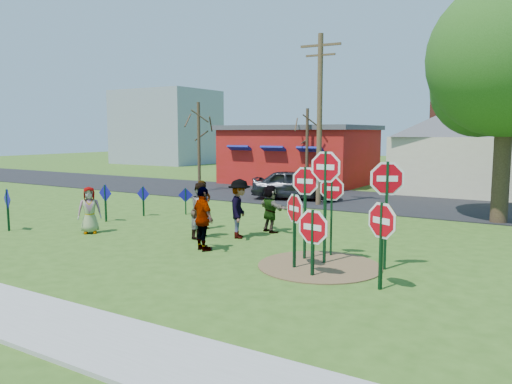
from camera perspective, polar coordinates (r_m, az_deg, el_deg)
ground at (r=16.23m, az=-5.95°, el=-5.46°), size 120.00×120.00×0.00m
road at (r=26.18m, az=9.47°, el=-0.77°), size 120.00×7.50×0.04m
dirt_patch at (r=13.14m, az=7.28°, el=-8.36°), size 3.20×3.20×0.03m
red_building at (r=34.16m, az=5.03°, el=4.33°), size 9.40×7.69×3.90m
cream_house at (r=30.88m, az=23.75°, el=5.30°), size 9.40×9.40×6.50m
distant_building at (r=56.85m, az=-10.20°, el=7.30°), size 10.00×8.00×8.00m
stop_sign_a at (r=12.60m, az=4.45°, el=-2.59°), size 0.86×0.55×2.05m
stop_sign_b at (r=13.94m, az=8.65°, el=-0.41°), size 0.91×0.19×2.37m
stop_sign_c at (r=13.03m, az=7.95°, el=1.28°), size 1.12×0.07×3.12m
stop_sign_d at (r=12.80m, az=14.73°, el=0.46°), size 1.07×0.50×2.89m
stop_sign_e at (r=11.98m, az=6.52°, el=-4.40°), size 1.13×0.21×1.78m
stop_sign_f at (r=11.20m, az=14.18°, el=-3.76°), size 0.99×0.50×2.09m
stop_sign_g at (r=13.44m, az=5.65°, el=0.07°), size 1.04×0.07×2.67m
blue_diamond_a at (r=19.48m, az=-26.52°, el=-1.33°), size 0.70×0.23×1.49m
blue_diamond_b at (r=20.11m, az=-16.84°, el=-0.71°), size 0.68×0.07×1.46m
blue_diamond_c at (r=21.07m, az=-12.76°, el=-0.63°), size 0.64×0.06×1.25m
blue_diamond_d at (r=21.16m, az=-8.05°, el=-0.70°), size 0.54×0.34×1.14m
person_a at (r=17.98m, az=-18.50°, el=-1.98°), size 0.90×0.92×1.60m
person_b at (r=17.86m, az=-6.06°, el=-1.48°), size 0.57×0.72×1.75m
person_c at (r=16.40m, az=-6.24°, el=-2.10°), size 0.87×1.02×1.82m
person_d at (r=16.29m, az=-1.91°, el=-1.92°), size 1.19×1.44×1.94m
person_e at (r=14.61m, az=-6.07°, el=-3.08°), size 1.19×0.90×1.88m
person_f at (r=17.25m, az=1.65°, el=-1.90°), size 1.58×1.17×1.66m
suv at (r=25.48m, az=4.57°, el=0.85°), size 4.77×3.00×1.51m
utility_pole at (r=23.62m, az=7.28°, el=8.55°), size 1.94×0.25×7.93m
leafy_tree at (r=21.08m, az=27.20°, el=12.62°), size 6.39×5.83×9.08m
bare_tree_west at (r=29.15m, az=-6.56°, el=6.59°), size 1.80×1.80×5.17m
bare_tree_east at (r=29.53m, az=5.87°, el=6.19°), size 1.80×1.80×4.83m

